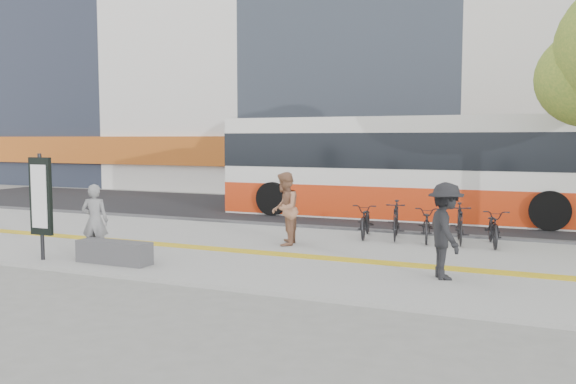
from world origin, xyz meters
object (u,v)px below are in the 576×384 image
at_px(bench, 114,252).
at_px(signboard, 41,198).
at_px(bus, 408,170).
at_px(pedestrian_tan, 285,209).
at_px(pedestrian_dark, 446,231).
at_px(seated_woman, 95,221).

relative_size(bench, signboard, 0.73).
bearing_deg(bench, bus, 68.73).
bearing_deg(pedestrian_tan, signboard, -60.58).
xyz_separation_m(signboard, pedestrian_dark, (7.91, 1.61, -0.42)).
height_order(bench, pedestrian_dark, pedestrian_dark).
bearing_deg(seated_woman, bench, 135.45).
xyz_separation_m(bench, pedestrian_dark, (6.31, 1.30, 0.64)).
bearing_deg(seated_woman, bus, -135.62).
distance_m(bench, signboard, 1.94).
height_order(bench, seated_woman, seated_woman).
relative_size(signboard, bus, 0.18).
height_order(seated_woman, pedestrian_tan, pedestrian_tan).
height_order(bench, signboard, signboard).
relative_size(bench, pedestrian_tan, 0.93).
bearing_deg(signboard, seated_woman, 40.34).
xyz_separation_m(bench, signboard, (-1.60, -0.31, 1.06)).
bearing_deg(bench, pedestrian_tan, 55.40).
height_order(signboard, bus, bus).
xyz_separation_m(bench, bus, (3.78, 9.70, 1.26)).
xyz_separation_m(signboard, bus, (5.38, 10.01, 0.20)).
bearing_deg(signboard, bus, 61.75).
relative_size(bus, pedestrian_dark, 6.97).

